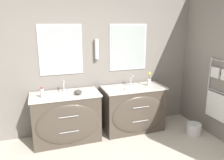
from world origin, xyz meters
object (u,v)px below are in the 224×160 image
(vanity_left, at_px, (67,117))
(vanity_right, at_px, (134,109))
(flower_vase, at_px, (149,80))
(waste_bin, at_px, (194,129))
(amenity_bowl, at_px, (78,92))
(toiletry_bottle, at_px, (42,93))

(vanity_left, xyz_separation_m, vanity_right, (1.24, 0.00, 0.00))
(vanity_left, bearing_deg, flower_vase, 1.10)
(waste_bin, bearing_deg, amenity_bowl, 167.53)
(vanity_right, bearing_deg, vanity_left, 180.00)
(vanity_right, xyz_separation_m, flower_vase, (0.31, 0.03, 0.52))
(flower_vase, bearing_deg, amenity_bowl, -175.96)
(vanity_right, distance_m, toiletry_bottle, 1.67)
(vanity_right, xyz_separation_m, toiletry_bottle, (-1.60, -0.05, 0.49))
(vanity_right, height_order, toiletry_bottle, toiletry_bottle)
(amenity_bowl, relative_size, waste_bin, 0.50)
(toiletry_bottle, height_order, flower_vase, flower_vase)
(vanity_right, distance_m, flower_vase, 0.61)
(vanity_left, height_order, amenity_bowl, amenity_bowl)
(flower_vase, distance_m, waste_bin, 1.20)
(vanity_right, distance_m, waste_bin, 1.14)
(vanity_left, distance_m, toiletry_bottle, 0.61)
(toiletry_bottle, bearing_deg, amenity_bowl, -1.13)
(flower_vase, bearing_deg, waste_bin, -39.20)
(vanity_right, relative_size, toiletry_bottle, 6.66)
(vanity_left, distance_m, amenity_bowl, 0.50)
(vanity_right, xyz_separation_m, waste_bin, (0.97, -0.51, -0.32))
(waste_bin, bearing_deg, vanity_right, 152.23)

